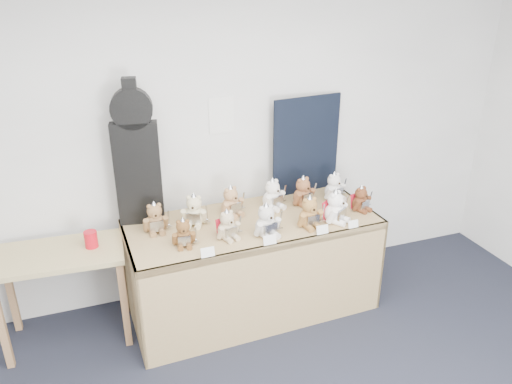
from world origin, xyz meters
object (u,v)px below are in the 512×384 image
object	(u,v)px
teddy_front_centre	(267,222)
teddy_front_right	(310,213)
red_cup	(91,239)
display_table	(257,245)
teddy_back_centre_left	(231,202)
teddy_back_end	(334,187)
guitar_case	(136,155)
teddy_back_left	(194,211)
teddy_back_right	(303,192)
teddy_front_far_left	(184,234)
teddy_front_end	(361,200)
teddy_back_far_left	(155,219)
teddy_back_centre_right	(273,195)
side_table	(61,267)
teddy_front_far_right	(336,208)

from	to	relation	value
teddy_front_centre	teddy_front_right	bearing A→B (deg)	-7.98
teddy_front_right	red_cup	bearing A→B (deg)	161.84
display_table	teddy_back_centre_left	bearing A→B (deg)	115.64
teddy_front_centre	teddy_back_end	size ratio (longest dim) A/B	1.07
guitar_case	teddy_front_right	distance (m)	1.39
teddy_back_end	teddy_back_centre_left	bearing A→B (deg)	163.19
teddy_front_right	teddy_back_left	xyz separation A→B (m)	(-0.83, 0.34, 0.00)
teddy_front_right	teddy_back_right	size ratio (longest dim) A/B	1.00
display_table	red_cup	distance (m)	1.26
teddy_front_far_left	display_table	bearing A→B (deg)	18.51
red_cup	teddy_front_end	world-z (taller)	teddy_front_end
teddy_front_right	teddy_back_end	distance (m)	0.58
guitar_case	teddy_back_far_left	xyz separation A→B (m)	(0.07, -0.21, -0.45)
teddy_back_centre_right	teddy_back_end	size ratio (longest dim) A/B	1.06
teddy_back_centre_left	teddy_front_right	bearing A→B (deg)	-59.65
teddy_back_right	teddy_front_far_left	bearing A→B (deg)	-179.81
guitar_case	teddy_back_left	bearing A→B (deg)	-16.86
teddy_front_far_left	teddy_front_end	bearing A→B (deg)	10.64
side_table	teddy_back_end	bearing A→B (deg)	4.23
teddy_front_right	teddy_front_far_right	bearing A→B (deg)	-4.20
guitar_case	teddy_front_end	bearing A→B (deg)	-3.66
display_table	teddy_back_end	distance (m)	0.89
teddy_front_right	teddy_back_end	bearing A→B (deg)	37.59
display_table	teddy_front_far_right	bearing A→B (deg)	-15.61
teddy_front_right	teddy_back_centre_right	xyz separation A→B (m)	(-0.14, 0.41, 0.00)
guitar_case	teddy_back_right	distance (m)	1.41
guitar_case	teddy_front_end	world-z (taller)	guitar_case
teddy_back_right	guitar_case	bearing A→B (deg)	156.67
guitar_case	teddy_front_far_left	xyz separation A→B (m)	(0.23, -0.49, -0.46)
teddy_back_centre_left	teddy_back_end	size ratio (longest dim) A/B	1.03
red_cup	teddy_back_far_left	xyz separation A→B (m)	(0.48, -0.04, 0.10)
teddy_front_right	teddy_back_right	world-z (taller)	same
display_table	teddy_back_end	xyz separation A→B (m)	(0.80, 0.24, 0.28)
side_table	teddy_back_far_left	xyz separation A→B (m)	(0.72, -0.04, 0.29)
teddy_back_centre_left	teddy_back_far_left	bearing A→B (deg)	166.18
side_table	teddy_back_end	world-z (taller)	teddy_back_end
display_table	teddy_front_end	size ratio (longest dim) A/B	8.52
teddy_back_right	teddy_back_end	world-z (taller)	teddy_back_right
teddy_front_far_left	teddy_back_centre_left	size ratio (longest dim) A/B	0.85
teddy_back_right	teddy_front_centre	bearing A→B (deg)	-157.31
side_table	teddy_back_centre_left	bearing A→B (deg)	5.05
teddy_back_left	teddy_back_right	bearing A→B (deg)	24.85
teddy_back_centre_left	guitar_case	bearing A→B (deg)	148.71
guitar_case	teddy_front_far_right	size ratio (longest dim) A/B	3.88
teddy_back_centre_right	teddy_front_far_right	bearing A→B (deg)	-68.88
teddy_front_right	teddy_back_far_left	distance (m)	1.18
guitar_case	teddy_back_far_left	distance (m)	0.50
display_table	guitar_case	bearing A→B (deg)	154.02
teddy_front_far_right	display_table	bearing A→B (deg)	133.53
red_cup	teddy_front_right	xyz separation A→B (m)	(1.61, -0.36, 0.11)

